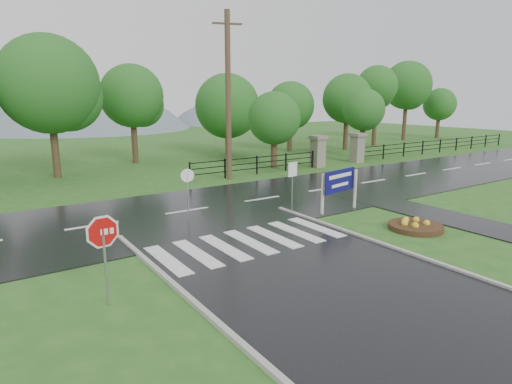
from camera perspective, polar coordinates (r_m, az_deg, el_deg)
ground at (r=11.21m, az=13.73°, el=-13.70°), size 120.00×120.00×0.00m
main_road at (r=18.93m, az=-9.16°, el=-2.60°), size 90.00×8.00×0.04m
walkway at (r=19.90m, az=21.82°, el=-2.61°), size 2.20×11.00×0.04m
crosswalk at (r=14.71m, az=-0.84°, el=-6.63°), size 6.50×2.80×0.02m
pillar_west at (r=30.83m, az=8.26°, el=5.48°), size 1.00×1.00×2.24m
pillar_east at (r=33.63m, az=13.35°, el=5.85°), size 1.00×1.00×2.24m
fence_west at (r=27.66m, az=0.12°, el=3.87°), size 9.58×0.08×1.20m
fence_east at (r=42.18m, az=23.35°, el=5.85°), size 20.58×0.08×1.20m
hills at (r=75.31m, az=-24.29°, el=-4.36°), size 102.00×48.00×48.00m
treeline at (r=32.19m, az=-18.15°, el=3.16°), size 83.20×5.20×10.00m
stop_sign at (r=10.55m, az=-19.69°, el=-5.94°), size 1.06×0.14×2.38m
estate_billboard at (r=18.76m, az=11.11°, el=1.21°), size 2.10×0.49×1.86m
flower_bed at (r=17.27m, az=20.51°, el=-4.21°), size 2.00×2.00×0.40m
reg_sign_small at (r=18.00m, az=4.88°, el=1.90°), size 0.50×0.08×2.25m
reg_sign_round at (r=16.61m, az=-9.09°, el=0.29°), size 0.51×0.12×2.23m
utility_pole_east at (r=25.66m, az=-3.72°, el=12.60°), size 1.67×0.66×9.71m
entrance_tree_left at (r=30.03m, az=2.45°, el=9.77°), size 3.66×3.66×5.30m
entrance_tree_right at (r=36.06m, az=14.18°, el=10.54°), size 3.36×3.36×5.60m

